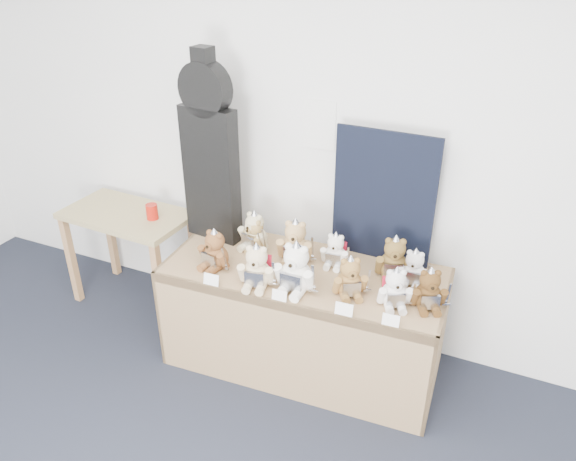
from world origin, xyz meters
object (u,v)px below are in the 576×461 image
at_px(teddy_back_far_left, 254,235).
at_px(display_table, 300,298).
at_px(teddy_back_centre_right, 335,251).
at_px(teddy_back_left, 254,233).
at_px(side_table, 128,228).
at_px(teddy_front_centre, 296,270).
at_px(teddy_front_end, 429,291).
at_px(teddy_back_centre_left, 295,243).
at_px(teddy_front_far_left, 215,251).
at_px(teddy_front_left, 257,268).
at_px(teddy_back_end, 414,269).
at_px(teddy_front_far_right, 395,290).
at_px(guitar_case, 210,151).
at_px(teddy_back_right, 394,260).
at_px(red_cup, 152,212).
at_px(teddy_front_right, 350,278).

bearing_deg(teddy_back_far_left, display_table, 1.46).
bearing_deg(teddy_back_centre_right, teddy_back_left, 176.67).
xyz_separation_m(side_table, teddy_front_centre, (1.43, -0.32, 0.22)).
height_order(teddy_front_end, teddy_back_centre_left, teddy_back_centre_left).
bearing_deg(teddy_front_far_left, teddy_front_end, 16.94).
distance_m(teddy_front_left, teddy_back_end, 0.89).
bearing_deg(display_table, teddy_front_far_right, -8.38).
bearing_deg(teddy_front_left, teddy_back_left, 107.06).
bearing_deg(teddy_back_left, teddy_back_far_left, -46.68).
xyz_separation_m(display_table, teddy_front_centre, (0.03, -0.13, 0.28)).
relative_size(guitar_case, teddy_back_right, 4.17).
distance_m(red_cup, teddy_front_left, 1.05).
height_order(guitar_case, teddy_front_right, guitar_case).
distance_m(teddy_front_end, teddy_back_left, 1.14).
xyz_separation_m(teddy_front_left, teddy_front_end, (0.93, 0.19, -0.01)).
bearing_deg(red_cup, teddy_back_far_left, -1.30).
bearing_deg(teddy_back_far_left, guitar_case, -163.48).
bearing_deg(teddy_back_centre_left, teddy_back_end, -7.61).
xyz_separation_m(guitar_case, teddy_front_left, (0.51, -0.40, -0.48)).
bearing_deg(teddy_back_centre_right, teddy_front_end, -23.88).
relative_size(red_cup, teddy_front_right, 0.40).
bearing_deg(teddy_back_right, guitar_case, 164.31).
relative_size(teddy_front_left, teddy_front_right, 1.10).
relative_size(display_table, teddy_front_far_right, 6.70).
height_order(teddy_front_centre, teddy_back_end, teddy_front_centre).
bearing_deg(teddy_back_far_left, teddy_back_end, 26.97).
xyz_separation_m(teddy_front_end, teddy_back_centre_left, (-0.84, 0.14, 0.02)).
relative_size(teddy_front_right, teddy_back_centre_right, 1.12).
distance_m(side_table, teddy_front_centre, 1.48).
height_order(red_cup, teddy_back_end, teddy_back_end).
xyz_separation_m(display_table, teddy_back_right, (0.49, 0.22, 0.27)).
bearing_deg(teddy_back_end, teddy_front_end, -57.79).
relative_size(teddy_front_end, teddy_back_centre_left, 0.86).
bearing_deg(teddy_front_right, teddy_front_centre, 164.59).
distance_m(teddy_front_far_right, teddy_back_right, 0.28).
distance_m(guitar_case, teddy_front_far_left, 0.62).
height_order(teddy_front_left, teddy_front_far_right, teddy_front_left).
height_order(side_table, teddy_front_end, teddy_front_end).
distance_m(teddy_front_far_right, teddy_back_far_left, 0.98).
bearing_deg(display_table, teddy_back_centre_left, 119.91).
relative_size(teddy_back_left, teddy_back_far_left, 1.13).
distance_m(teddy_front_left, teddy_front_centre, 0.22).
bearing_deg(teddy_back_end, teddy_back_left, 179.82).
xyz_separation_m(teddy_front_left, teddy_back_centre_right, (0.33, 0.39, -0.02)).
height_order(display_table, teddy_front_far_left, teddy_front_far_left).
xyz_separation_m(side_table, teddy_back_right, (1.90, 0.03, 0.20)).
relative_size(guitar_case, red_cup, 11.41).
bearing_deg(teddy_back_centre_right, side_table, 175.02).
relative_size(teddy_back_centre_left, teddy_back_right, 1.05).
xyz_separation_m(teddy_back_right, teddy_back_end, (0.12, -0.02, -0.02)).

